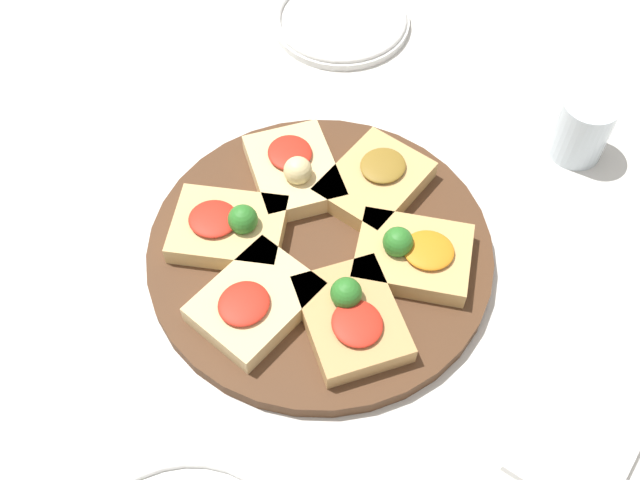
{
  "coord_description": "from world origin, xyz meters",
  "views": [
    {
      "loc": [
        -0.4,
        -0.23,
        0.71
      ],
      "look_at": [
        0.0,
        0.0,
        0.03
      ],
      "focal_mm": 42.0,
      "sensor_mm": 36.0,
      "label": 1
    }
  ],
  "objects_px": {
    "water_glass": "(582,128)",
    "napkin_stack": "(576,448)",
    "serving_board": "(320,251)",
    "plate_right": "(341,20)"
  },
  "relations": [
    {
      "from": "water_glass",
      "to": "napkin_stack",
      "type": "distance_m",
      "value": 0.39
    },
    {
      "from": "serving_board",
      "to": "water_glass",
      "type": "xyz_separation_m",
      "value": [
        0.29,
        -0.2,
        0.03
      ]
    },
    {
      "from": "serving_board",
      "to": "plate_right",
      "type": "height_order",
      "value": "serving_board"
    },
    {
      "from": "serving_board",
      "to": "water_glass",
      "type": "distance_m",
      "value": 0.35
    },
    {
      "from": "serving_board",
      "to": "napkin_stack",
      "type": "height_order",
      "value": "serving_board"
    },
    {
      "from": "serving_board",
      "to": "napkin_stack",
      "type": "distance_m",
      "value": 0.33
    },
    {
      "from": "plate_right",
      "to": "napkin_stack",
      "type": "xyz_separation_m",
      "value": [
        -0.43,
        -0.49,
        -0.0
      ]
    },
    {
      "from": "plate_right",
      "to": "napkin_stack",
      "type": "relative_size",
      "value": 1.67
    },
    {
      "from": "plate_right",
      "to": "water_glass",
      "type": "height_order",
      "value": "water_glass"
    },
    {
      "from": "plate_right",
      "to": "napkin_stack",
      "type": "height_order",
      "value": "plate_right"
    }
  ]
}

